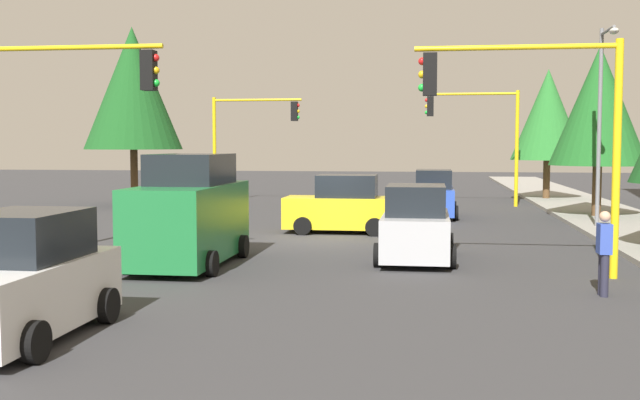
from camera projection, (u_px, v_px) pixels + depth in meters
name	position (u px, v px, depth m)	size (l,w,h in m)	color
ground_plane	(322.00, 240.00, 24.23)	(120.00, 120.00, 0.00)	#353538
sidewalk_kerb	(628.00, 226.00, 27.67)	(80.00, 4.00, 0.15)	gray
lane_arrow_near	(58.00, 318.00, 13.29)	(2.40, 1.10, 1.10)	silver
traffic_signal_far_left	(479.00, 125.00, 36.95)	(0.36, 4.59, 5.58)	yellow
traffic_signal_far_right	(250.00, 128.00, 38.58)	(0.36, 4.59, 5.38)	yellow
traffic_signal_near_left	(532.00, 110.00, 17.23)	(0.36, 4.59, 5.34)	yellow
traffic_signal_near_right	(59.00, 108.00, 18.83)	(0.36, 4.59, 5.52)	yellow
street_lamp_curbside	(602.00, 105.00, 26.17)	(2.15, 0.28, 7.00)	slate
tree_roadside_far	(548.00, 115.00, 40.31)	(3.82, 3.82, 6.95)	brown
tree_opposite_side	(133.00, 89.00, 37.22)	(4.74, 4.74, 8.69)	brown
tree_roadside_mid	(599.00, 106.00, 30.37)	(3.80, 3.80, 6.93)	brown
delivery_van_green	(189.00, 214.00, 19.03)	(4.80, 2.22, 2.77)	#1E7238
car_blue	(434.00, 196.00, 31.36)	(3.76, 1.93, 1.98)	blue
car_yellow	(343.00, 206.00, 26.08)	(1.99, 3.86, 1.98)	yellow
car_silver	(416.00, 226.00, 19.77)	(3.91, 1.99, 1.98)	#B2B5BA
car_white	(20.00, 281.00, 11.87)	(3.89, 2.03, 1.98)	white
pedestrian_crossing	(604.00, 251.00, 15.18)	(0.40, 0.24, 1.70)	#262638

